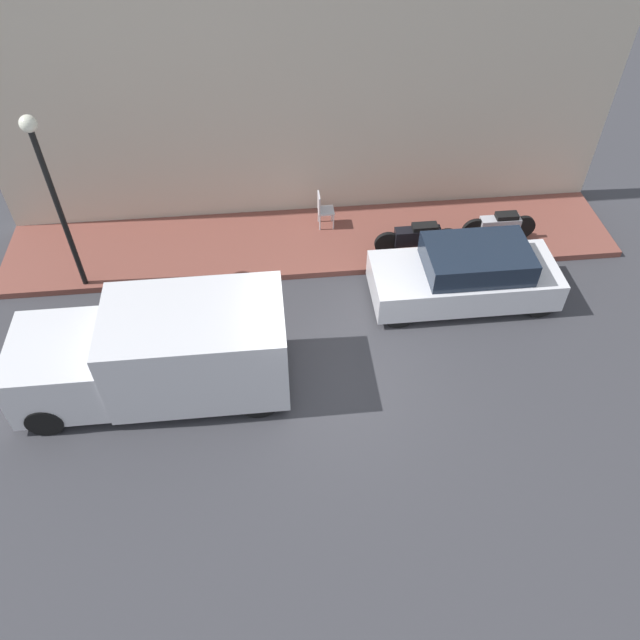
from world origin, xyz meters
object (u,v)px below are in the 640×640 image
parked_car (467,275)px  delivery_van (156,353)px  motorcycle_black (418,237)px  scooter_silver (500,225)px  cafe_chair (323,208)px  streetlamp (49,180)px

parked_car → delivery_van: size_ratio=0.80×
motorcycle_black → scooter_silver: 2.13m
cafe_chair → motorcycle_black: bearing=-120.6°
motorcycle_black → cafe_chair: size_ratio=2.18×
scooter_silver → cafe_chair: 4.39m
motorcycle_black → streetlamp: size_ratio=0.49×
parked_car → motorcycle_black: bearing=26.3°
delivery_van → motorcycle_black: delivery_van is taller
parked_car → motorcycle_black: 1.73m
delivery_van → streetlamp: size_ratio=1.23×
streetlamp → scooter_silver: bearing=-86.4°
delivery_van → streetlamp: streetlamp is taller
delivery_van → cafe_chair: delivery_van is taller
delivery_van → cafe_chair: bearing=-37.8°
parked_car → streetlamp: streetlamp is taller
delivery_van → motorcycle_black: bearing=-59.2°
parked_car → delivery_van: (-1.93, 6.61, 0.33)m
motorcycle_black → streetlamp: bearing=92.5°
delivery_van → motorcycle_black: 6.82m
cafe_chair → streetlamp: bearing=105.8°
scooter_silver → streetlamp: (-0.62, 9.99, 2.35)m
delivery_van → streetlamp: bearing=32.9°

